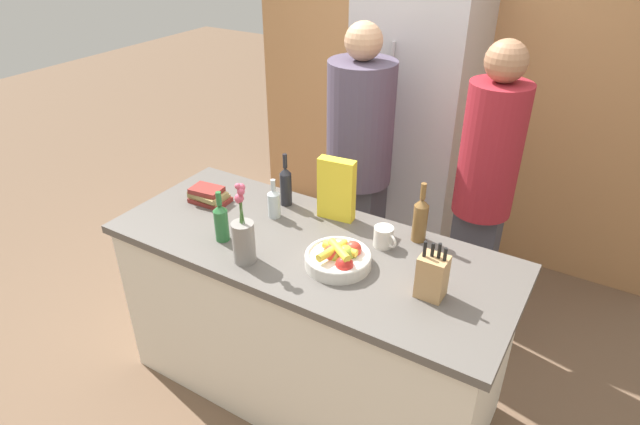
# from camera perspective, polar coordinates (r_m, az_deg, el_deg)

# --- Properties ---
(ground_plane) EXTENTS (14.00, 14.00, 0.00)m
(ground_plane) POSITION_cam_1_polar(r_m,az_deg,el_deg) (3.06, -0.99, -17.84)
(ground_plane) COLOR brown
(kitchen_island) EXTENTS (1.90, 0.78, 0.92)m
(kitchen_island) POSITION_cam_1_polar(r_m,az_deg,el_deg) (2.73, -1.08, -11.39)
(kitchen_island) COLOR silver
(kitchen_island) RESTS_ON ground_plane
(back_wall_wood) EXTENTS (3.10, 0.12, 2.60)m
(back_wall_wood) POSITION_cam_1_polar(r_m,az_deg,el_deg) (3.85, 14.06, 14.72)
(back_wall_wood) COLOR #AD7A4C
(back_wall_wood) RESTS_ON ground_plane
(refrigerator) EXTENTS (0.71, 0.62, 1.92)m
(refrigerator) POSITION_cam_1_polar(r_m,az_deg,el_deg) (3.66, 10.01, 8.76)
(refrigerator) COLOR #B7B7BC
(refrigerator) RESTS_ON ground_plane
(fruit_bowl) EXTENTS (0.29, 0.29, 0.11)m
(fruit_bowl) POSITION_cam_1_polar(r_m,az_deg,el_deg) (2.29, 2.04, -4.81)
(fruit_bowl) COLOR silver
(fruit_bowl) RESTS_ON kitchen_island
(knife_block) EXTENTS (0.11, 0.09, 0.25)m
(knife_block) POSITION_cam_1_polar(r_m,az_deg,el_deg) (2.15, 11.87, -6.65)
(knife_block) COLOR tan
(knife_block) RESTS_ON kitchen_island
(flower_vase) EXTENTS (0.10, 0.10, 0.38)m
(flower_vase) POSITION_cam_1_polar(r_m,az_deg,el_deg) (2.30, -8.17, -2.67)
(flower_vase) COLOR gray
(flower_vase) RESTS_ON kitchen_island
(cereal_box) EXTENTS (0.19, 0.08, 0.31)m
(cereal_box) POSITION_cam_1_polar(r_m,az_deg,el_deg) (2.58, 1.77, 2.47)
(cereal_box) COLOR yellow
(cereal_box) RESTS_ON kitchen_island
(coffee_mug) EXTENTS (0.12, 0.09, 0.10)m
(coffee_mug) POSITION_cam_1_polar(r_m,az_deg,el_deg) (2.43, 6.83, -2.60)
(coffee_mug) COLOR silver
(coffee_mug) RESTS_ON kitchen_island
(book_stack) EXTENTS (0.21, 0.15, 0.09)m
(book_stack) POSITION_cam_1_polar(r_m,az_deg,el_deg) (2.83, -11.80, 1.81)
(book_stack) COLOR maroon
(book_stack) RESTS_ON kitchen_island
(bottle_oil) EXTENTS (0.06, 0.06, 0.28)m
(bottle_oil) POSITION_cam_1_polar(r_m,az_deg,el_deg) (2.73, -3.67, 2.95)
(bottle_oil) COLOR black
(bottle_oil) RESTS_ON kitchen_island
(bottle_vinegar) EXTENTS (0.07, 0.07, 0.29)m
(bottle_vinegar) POSITION_cam_1_polar(r_m,az_deg,el_deg) (2.47, 10.65, -0.62)
(bottle_vinegar) COLOR brown
(bottle_vinegar) RESTS_ON kitchen_island
(bottle_wine) EXTENTS (0.07, 0.07, 0.25)m
(bottle_wine) POSITION_cam_1_polar(r_m,az_deg,el_deg) (2.48, -10.50, -0.93)
(bottle_wine) COLOR #286633
(bottle_wine) RESTS_ON kitchen_island
(bottle_water) EXTENTS (0.06, 0.06, 0.20)m
(bottle_water) POSITION_cam_1_polar(r_m,az_deg,el_deg) (2.64, -4.94, 1.10)
(bottle_water) COLOR #B2BCC1
(bottle_water) RESTS_ON kitchen_island
(person_at_sink) EXTENTS (0.38, 0.38, 1.75)m
(person_at_sink) POSITION_cam_1_polar(r_m,az_deg,el_deg) (3.13, 4.18, 5.75)
(person_at_sink) COLOR #383842
(person_at_sink) RESTS_ON ground_plane
(person_in_blue) EXTENTS (0.31, 0.31, 1.74)m
(person_in_blue) POSITION_cam_1_polar(r_m,az_deg,el_deg) (2.93, 17.15, 2.79)
(person_in_blue) COLOR #383842
(person_in_blue) RESTS_ON ground_plane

